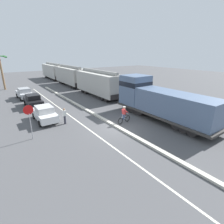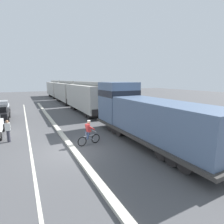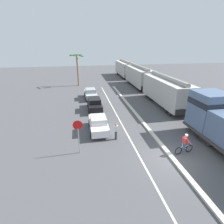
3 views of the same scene
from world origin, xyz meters
name	(u,v)px [view 3 (image 3 of 3)]	position (x,y,z in m)	size (l,w,h in m)	color
ground_plane	(172,159)	(0.00, 0.00, 0.00)	(120.00, 120.00, 0.00)	#4C4C4F
median_curb	(145,125)	(0.00, 6.00, 0.08)	(0.36, 36.00, 0.16)	beige
lane_stripe	(123,127)	(-2.40, 6.00, 0.00)	(0.14, 36.00, 0.01)	silver
hopper_car_lead	(166,91)	(5.13, 11.82, 2.08)	(2.90, 10.60, 4.18)	#B3B1A9
hopper_car_middle	(139,76)	(5.13, 23.42, 2.08)	(2.90, 10.60, 4.18)	#AFADA5
hopper_car_trailing	(125,68)	(5.13, 35.02, 2.08)	(2.90, 10.60, 4.18)	#BBB8B0
parked_car_white	(98,124)	(-5.09, 5.60, 0.82)	(1.84, 4.20, 1.62)	silver
parked_car_black	(95,104)	(-4.91, 11.72, 0.82)	(1.84, 4.21, 1.62)	black
parked_car_silver	(91,93)	(-5.09, 16.97, 0.82)	(1.98, 4.27, 1.62)	#B7BABF
cyclist	(185,145)	(1.25, 0.50, 0.82)	(1.70, 0.52, 1.71)	black
stop_sign	(78,131)	(-7.04, 2.13, 2.02)	(0.76, 0.08, 2.88)	gray
palm_tree_near	(77,62)	(-6.89, 26.48, 4.69)	(2.66, 2.72, 6.45)	#846647
pedestrian_by_cars	(116,131)	(-3.69, 3.65, 0.85)	(0.34, 0.22, 1.62)	#33333D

